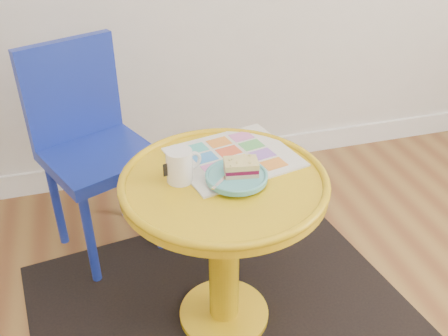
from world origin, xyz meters
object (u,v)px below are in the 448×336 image
object	(u,v)px
newspaper	(234,157)
chair	(90,138)
plate	(236,177)
side_table	(224,223)
mug	(180,165)

from	to	relation	value
newspaper	chair	bearing A→B (deg)	121.53
chair	plate	xyz separation A→B (m)	(0.40, -0.60, 0.12)
side_table	chair	bearing A→B (deg)	123.16
side_table	mug	world-z (taller)	mug
mug	side_table	bearing A→B (deg)	-28.75
chair	mug	size ratio (longest dim) A/B	7.66
side_table	plate	world-z (taller)	plate
side_table	mug	size ratio (longest dim) A/B	5.64
side_table	newspaper	distance (m)	0.21
mug	plate	bearing A→B (deg)	-35.15
plate	mug	bearing A→B (deg)	159.32
mug	plate	xyz separation A→B (m)	(0.15, -0.06, -0.03)
side_table	newspaper	size ratio (longest dim) A/B	1.69
mug	chair	bearing A→B (deg)	100.30
newspaper	plate	xyz separation A→B (m)	(-0.03, -0.14, 0.02)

